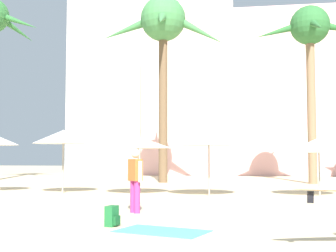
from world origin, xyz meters
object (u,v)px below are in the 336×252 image
backpack (112,216)px  cafe_umbrella_2 (138,142)px  palm_tree_right (310,37)px  cafe_umbrella_4 (63,137)px  person_near_right (135,178)px  palm_tree_far_left (163,29)px  cafe_umbrella_3 (319,145)px  cafe_umbrella_1 (209,140)px  beach_towel (162,231)px

backpack → cafe_umbrella_2: bearing=111.5°
palm_tree_right → cafe_umbrella_4: (-10.65, -7.87, -5.64)m
cafe_umbrella_2 → person_near_right: cafe_umbrella_2 is taller
palm_tree_far_left → cafe_umbrella_3: palm_tree_far_left is taller
palm_tree_far_left → palm_tree_right: 8.03m
cafe_umbrella_1 → person_near_right: bearing=-106.8°
palm_tree_far_left → cafe_umbrella_3: bearing=-47.5°
palm_tree_right → backpack: palm_tree_right is taller
cafe_umbrella_1 → backpack: (-1.54, -7.44, -1.84)m
cafe_umbrella_3 → cafe_umbrella_4: (-9.67, -0.22, 0.36)m
cafe_umbrella_1 → palm_tree_right: bearing=59.0°
palm_tree_right → backpack: 18.57m
palm_tree_right → cafe_umbrella_3: palm_tree_right is taller
palm_tree_far_left → cafe_umbrella_1: size_ratio=3.83×
beach_towel → person_near_right: bearing=112.8°
cafe_umbrella_2 → backpack: size_ratio=6.20×
cafe_umbrella_1 → beach_towel: cafe_umbrella_1 is taller
cafe_umbrella_2 → backpack: (1.17, -7.73, -1.76)m
cafe_umbrella_4 → beach_towel: (5.30, -8.27, -2.20)m
beach_towel → palm_tree_right: bearing=71.7°
backpack → beach_towel: bearing=-11.0°
cafe_umbrella_2 → backpack: cafe_umbrella_2 is taller
person_near_right → cafe_umbrella_3: bearing=4.1°
palm_tree_right → beach_towel: size_ratio=5.55×
cafe_umbrella_1 → palm_tree_far_left: bearing=110.4°
cafe_umbrella_1 → beach_towel: size_ratio=1.59×
cafe_umbrella_1 → cafe_umbrella_3: bearing=7.9°
person_near_right → beach_towel: bearing=-109.1°
beach_towel → cafe_umbrella_4: bearing=122.7°
cafe_umbrella_1 → person_near_right: size_ratio=1.67×
cafe_umbrella_1 → cafe_umbrella_3: cafe_umbrella_1 is taller
cafe_umbrella_2 → cafe_umbrella_4: 3.02m
palm_tree_far_left → cafe_umbrella_1: (3.06, -8.21, -6.58)m
palm_tree_far_left → backpack: size_ratio=24.86×
palm_tree_far_left → cafe_umbrella_2: palm_tree_far_left is taller
cafe_umbrella_3 → cafe_umbrella_4: 9.68m
cafe_umbrella_2 → person_near_right: bearing=-78.3°
cafe_umbrella_3 → beach_towel: size_ratio=1.40×
cafe_umbrella_3 → cafe_umbrella_4: cafe_umbrella_4 is taller
cafe_umbrella_1 → beach_towel: (-0.41, -7.94, -2.04)m
cafe_umbrella_1 → backpack: 7.82m
cafe_umbrella_2 → beach_towel: (2.29, -8.23, -1.96)m
cafe_umbrella_1 → backpack: cafe_umbrella_1 is taller
palm_tree_right → cafe_umbrella_4: bearing=-143.5°
beach_towel → cafe_umbrella_2: bearing=105.6°
cafe_umbrella_4 → beach_towel: 10.07m
palm_tree_right → cafe_umbrella_4: palm_tree_right is taller
palm_tree_right → backpack: size_ratio=22.64×
cafe_umbrella_1 → cafe_umbrella_2: bearing=173.9°
cafe_umbrella_4 → person_near_right: size_ratio=1.51×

